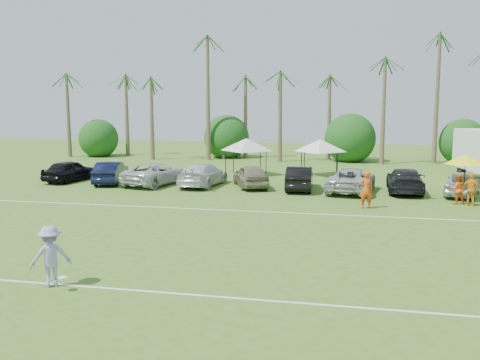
# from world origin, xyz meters

# --- Properties ---
(ground) EXTENTS (120.00, 120.00, 0.00)m
(ground) POSITION_xyz_m (0.00, 0.00, 0.00)
(ground) COLOR #40681F
(ground) RESTS_ON ground
(field_lines) EXTENTS (80.00, 12.10, 0.01)m
(field_lines) POSITION_xyz_m (0.00, 8.00, 0.01)
(field_lines) COLOR white
(field_lines) RESTS_ON ground
(palm_tree_0) EXTENTS (2.40, 2.40, 8.90)m
(palm_tree_0) POSITION_xyz_m (-22.00, 38.00, 7.48)
(palm_tree_0) COLOR brown
(palm_tree_0) RESTS_ON ground
(palm_tree_1) EXTENTS (2.40, 2.40, 9.90)m
(palm_tree_1) POSITION_xyz_m (-17.00, 38.00, 8.35)
(palm_tree_1) COLOR brown
(palm_tree_1) RESTS_ON ground
(palm_tree_2) EXTENTS (2.40, 2.40, 10.90)m
(palm_tree_2) POSITION_xyz_m (-12.00, 38.00, 9.21)
(palm_tree_2) COLOR brown
(palm_tree_2) RESTS_ON ground
(palm_tree_3) EXTENTS (2.40, 2.40, 11.90)m
(palm_tree_3) POSITION_xyz_m (-8.00, 38.00, 10.06)
(palm_tree_3) COLOR brown
(palm_tree_3) RESTS_ON ground
(palm_tree_4) EXTENTS (2.40, 2.40, 8.90)m
(palm_tree_4) POSITION_xyz_m (-4.00, 38.00, 7.48)
(palm_tree_4) COLOR brown
(palm_tree_4) RESTS_ON ground
(palm_tree_5) EXTENTS (2.40, 2.40, 9.90)m
(palm_tree_5) POSITION_xyz_m (0.00, 38.00, 8.35)
(palm_tree_5) COLOR brown
(palm_tree_5) RESTS_ON ground
(palm_tree_6) EXTENTS (2.40, 2.40, 10.90)m
(palm_tree_6) POSITION_xyz_m (4.00, 38.00, 9.21)
(palm_tree_6) COLOR brown
(palm_tree_6) RESTS_ON ground
(palm_tree_7) EXTENTS (2.40, 2.40, 11.90)m
(palm_tree_7) POSITION_xyz_m (8.00, 38.00, 10.06)
(palm_tree_7) COLOR brown
(palm_tree_7) RESTS_ON ground
(palm_tree_8) EXTENTS (2.40, 2.40, 8.90)m
(palm_tree_8) POSITION_xyz_m (13.00, 38.00, 7.48)
(palm_tree_8) COLOR brown
(palm_tree_8) RESTS_ON ground
(bush_tree_0) EXTENTS (4.00, 4.00, 4.00)m
(bush_tree_0) POSITION_xyz_m (-19.00, 39.00, 1.80)
(bush_tree_0) COLOR brown
(bush_tree_0) RESTS_ON ground
(bush_tree_1) EXTENTS (4.00, 4.00, 4.00)m
(bush_tree_1) POSITION_xyz_m (-6.00, 39.00, 1.80)
(bush_tree_1) COLOR brown
(bush_tree_1) RESTS_ON ground
(bush_tree_2) EXTENTS (4.00, 4.00, 4.00)m
(bush_tree_2) POSITION_xyz_m (6.00, 39.00, 1.80)
(bush_tree_2) COLOR brown
(bush_tree_2) RESTS_ON ground
(bush_tree_3) EXTENTS (4.00, 4.00, 4.00)m
(bush_tree_3) POSITION_xyz_m (16.00, 39.00, 1.80)
(bush_tree_3) COLOR brown
(bush_tree_3) RESTS_ON ground
(sideline_player_a) EXTENTS (0.79, 0.60, 1.97)m
(sideline_player_a) POSITION_xyz_m (7.00, 15.99, 0.98)
(sideline_player_a) COLOR #D55217
(sideline_player_a) RESTS_ON ground
(sideline_player_b) EXTENTS (0.85, 0.70, 1.64)m
(sideline_player_b) POSITION_xyz_m (11.90, 18.27, 0.82)
(sideline_player_b) COLOR orange
(sideline_player_b) RESTS_ON ground
(sideline_player_c) EXTENTS (1.12, 0.81, 1.76)m
(sideline_player_c) POSITION_xyz_m (12.52, 17.82, 0.88)
(sideline_player_c) COLOR orange
(sideline_player_c) RESTS_ON ground
(canopy_tent_left) EXTENTS (4.02, 4.02, 3.26)m
(canopy_tent_left) POSITION_xyz_m (-1.56, 27.15, 2.79)
(canopy_tent_left) COLOR black
(canopy_tent_left) RESTS_ON ground
(canopy_tent_right) EXTENTS (3.93, 3.93, 3.19)m
(canopy_tent_right) POSITION_xyz_m (3.89, 27.99, 2.73)
(canopy_tent_right) COLOR black
(canopy_tent_right) RESTS_ON ground
(market_umbrella) EXTENTS (2.35, 2.35, 2.62)m
(market_umbrella) POSITION_xyz_m (12.41, 19.27, 2.35)
(market_umbrella) COLOR black
(market_umbrella) RESTS_ON ground
(frisbee_player) EXTENTS (1.39, 1.27, 1.86)m
(frisbee_player) POSITION_xyz_m (-2.52, 1.85, 0.93)
(frisbee_player) COLOR #9992CF
(frisbee_player) RESTS_ON ground
(parked_car_0) EXTENTS (2.52, 4.62, 1.49)m
(parked_car_0) POSITION_xyz_m (-13.00, 21.56, 0.74)
(parked_car_0) COLOR black
(parked_car_0) RESTS_ON ground
(parked_car_1) EXTENTS (2.52, 4.76, 1.49)m
(parked_car_1) POSITION_xyz_m (-9.79, 21.27, 0.74)
(parked_car_1) COLOR black
(parked_car_1) RESTS_ON ground
(parked_car_2) EXTENTS (3.62, 5.78, 1.49)m
(parked_car_2) POSITION_xyz_m (-6.59, 21.31, 0.74)
(parked_car_2) COLOR silver
(parked_car_2) RESTS_ON ground
(parked_car_3) EXTENTS (2.56, 5.31, 1.49)m
(parked_car_3) POSITION_xyz_m (-3.38, 21.52, 0.74)
(parked_car_3) COLOR silver
(parked_car_3) RESTS_ON ground
(parked_car_4) EXTENTS (3.29, 4.71, 1.49)m
(parked_car_4) POSITION_xyz_m (-0.18, 21.59, 0.74)
(parked_car_4) COLOR gray
(parked_car_4) RESTS_ON ground
(parked_car_5) EXTENTS (1.82, 4.60, 1.49)m
(parked_car_5) POSITION_xyz_m (3.03, 21.26, 0.74)
(parked_car_5) COLOR black
(parked_car_5) RESTS_ON ground
(parked_car_6) EXTENTS (3.20, 5.66, 1.49)m
(parked_car_6) POSITION_xyz_m (6.24, 21.04, 0.74)
(parked_car_6) COLOR #AEB2B7
(parked_car_6) RESTS_ON ground
(parked_car_7) EXTENTS (2.19, 5.17, 1.49)m
(parked_car_7) POSITION_xyz_m (9.44, 21.57, 0.74)
(parked_car_7) COLOR black
(parked_car_7) RESTS_ON ground
(parked_car_8) EXTENTS (2.88, 4.69, 1.49)m
(parked_car_8) POSITION_xyz_m (12.65, 21.02, 0.74)
(parked_car_8) COLOR #B7B7C0
(parked_car_8) RESTS_ON ground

